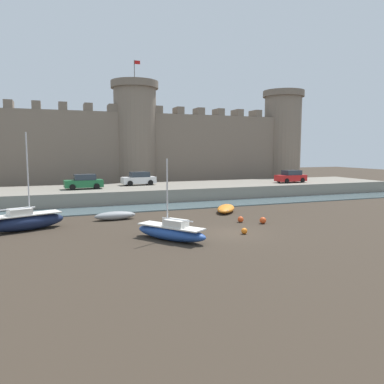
# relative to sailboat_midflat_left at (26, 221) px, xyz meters

# --- Properties ---
(ground_plane) EXTENTS (160.00, 160.00, 0.00)m
(ground_plane) POSITION_rel_sailboat_midflat_left_xyz_m (13.51, -6.09, -0.69)
(ground_plane) COLOR #382D23
(water_channel) EXTENTS (80.00, 4.50, 0.10)m
(water_channel) POSITION_rel_sailboat_midflat_left_xyz_m (13.51, 7.03, -0.64)
(water_channel) COLOR slate
(water_channel) RESTS_ON ground
(quay_road) EXTENTS (62.42, 10.00, 1.49)m
(quay_road) POSITION_rel_sailboat_midflat_left_xyz_m (13.51, 14.28, 0.05)
(quay_road) COLOR gray
(quay_road) RESTS_ON ground
(castle) EXTENTS (57.23, 6.81, 18.57)m
(castle) POSITION_rel_sailboat_midflat_left_xyz_m (13.51, 25.52, 6.15)
(castle) COLOR #7A6B5B
(castle) RESTS_ON ground
(sailboat_midflat_left) EXTENTS (5.68, 3.47, 7.06)m
(sailboat_midflat_left) POSITION_rel_sailboat_midflat_left_xyz_m (0.00, 0.00, 0.00)
(sailboat_midflat_left) COLOR #141E3D
(sailboat_midflat_left) RESTS_ON ground
(rowboat_near_channel_right) EXTENTS (3.41, 4.14, 0.66)m
(rowboat_near_channel_right) POSITION_rel_sailboat_midflat_left_xyz_m (17.02, 2.17, -0.35)
(rowboat_near_channel_right) COLOR orange
(rowboat_near_channel_right) RESTS_ON ground
(sailboat_foreground_right) EXTENTS (4.21, 5.15, 5.26)m
(sailboat_foreground_right) POSITION_rel_sailboat_midflat_left_xyz_m (8.97, -6.49, -0.13)
(sailboat_foreground_right) COLOR #234793
(sailboat_foreground_right) RESTS_ON ground
(rowboat_midflat_centre) EXTENTS (3.45, 1.17, 0.70)m
(rowboat_midflat_centre) POSITION_rel_sailboat_midflat_left_xyz_m (6.70, 1.87, -0.33)
(rowboat_midflat_centre) COLOR gray
(rowboat_midflat_centre) RESTS_ON ground
(mooring_buoy_near_shore) EXTENTS (0.43, 0.43, 0.43)m
(mooring_buoy_near_shore) POSITION_rel_sailboat_midflat_left_xyz_m (14.24, -6.57, -0.48)
(mooring_buoy_near_shore) COLOR orange
(mooring_buoy_near_shore) RESTS_ON ground
(mooring_buoy_near_channel) EXTENTS (0.52, 0.52, 0.52)m
(mooring_buoy_near_channel) POSITION_rel_sailboat_midflat_left_xyz_m (17.38, -3.84, -0.43)
(mooring_buoy_near_channel) COLOR #E04C1E
(mooring_buoy_near_channel) RESTS_ON ground
(mooring_buoy_mid_mud) EXTENTS (0.48, 0.48, 0.48)m
(mooring_buoy_mid_mud) POSITION_rel_sailboat_midflat_left_xyz_m (15.98, -2.73, -0.45)
(mooring_buoy_mid_mud) COLOR #E04C1E
(mooring_buoy_mid_mud) RESTS_ON ground
(car_quay_centre_east) EXTENTS (4.19, 2.05, 1.62)m
(car_quay_centre_east) POSITION_rel_sailboat_midflat_left_xyz_m (5.15, 13.58, 1.58)
(car_quay_centre_east) COLOR #1E6638
(car_quay_centre_east) RESTS_ON quay_road
(car_quay_west) EXTENTS (4.19, 2.05, 1.62)m
(car_quay_west) POSITION_rel_sailboat_midflat_left_xyz_m (31.48, 12.53, 1.58)
(car_quay_west) COLOR red
(car_quay_west) RESTS_ON quay_road
(car_quay_centre_west) EXTENTS (4.19, 2.05, 1.62)m
(car_quay_centre_west) POSITION_rel_sailboat_midflat_left_xyz_m (11.84, 16.05, 1.58)
(car_quay_centre_west) COLOR silver
(car_quay_centre_west) RESTS_ON quay_road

